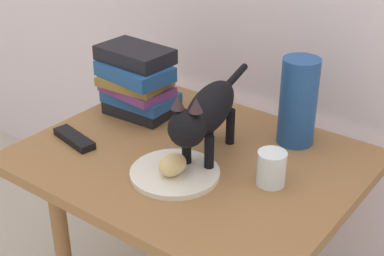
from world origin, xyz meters
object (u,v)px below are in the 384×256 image
at_px(cat, 206,113).
at_px(candle_jar, 271,170).
at_px(plate, 175,173).
at_px(side_table, 192,180).
at_px(book_stack, 137,82).
at_px(tv_remote, 74,139).
at_px(bread_roll, 173,165).
at_px(green_vase, 298,102).

distance_m(cat, candle_jar, 0.21).
bearing_deg(plate, side_table, 104.02).
distance_m(book_stack, tv_remote, 0.25).
bearing_deg(candle_jar, side_table, -178.66).
relative_size(book_stack, tv_remote, 1.57).
height_order(bread_roll, cat, cat).
bearing_deg(bread_roll, side_table, 104.48).
bearing_deg(candle_jar, bread_roll, -148.44).
distance_m(cat, book_stack, 0.33).
bearing_deg(book_stack, tv_remote, -95.97).
xyz_separation_m(plate, tv_remote, (-0.33, -0.03, 0.00)).
xyz_separation_m(plate, bread_roll, (0.00, -0.01, 0.03)).
height_order(candle_jar, tv_remote, candle_jar).
relative_size(side_table, book_stack, 3.60).
relative_size(cat, green_vase, 1.96).
bearing_deg(cat, side_table, -171.87).
height_order(plate, candle_jar, candle_jar).
bearing_deg(green_vase, tv_remote, -142.96).
distance_m(plate, book_stack, 0.38).
xyz_separation_m(book_stack, candle_jar, (0.51, -0.09, -0.07)).
relative_size(side_table, bread_roll, 10.58).
height_order(bread_roll, green_vase, green_vase).
relative_size(side_table, cat, 1.81).
bearing_deg(book_stack, bread_roll, -35.31).
relative_size(plate, bread_roll, 2.77).
xyz_separation_m(bread_roll, tv_remote, (-0.33, -0.02, -0.03)).
distance_m(side_table, tv_remote, 0.34).
bearing_deg(bread_roll, candle_jar, 31.56).
height_order(green_vase, tv_remote, green_vase).
height_order(bread_roll, book_stack, book_stack).
bearing_deg(green_vase, plate, -114.80).
xyz_separation_m(plate, cat, (0.01, 0.11, 0.13)).
relative_size(book_stack, green_vase, 0.98).
relative_size(plate, book_stack, 0.94).
height_order(bread_roll, tv_remote, bread_roll).
bearing_deg(cat, plate, -96.98).
bearing_deg(side_table, tv_remote, -155.82).
bearing_deg(plate, tv_remote, -174.72).
relative_size(cat, book_stack, 1.99).
height_order(side_table, cat, cat).
distance_m(book_stack, green_vase, 0.47).
height_order(plate, tv_remote, tv_remote).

